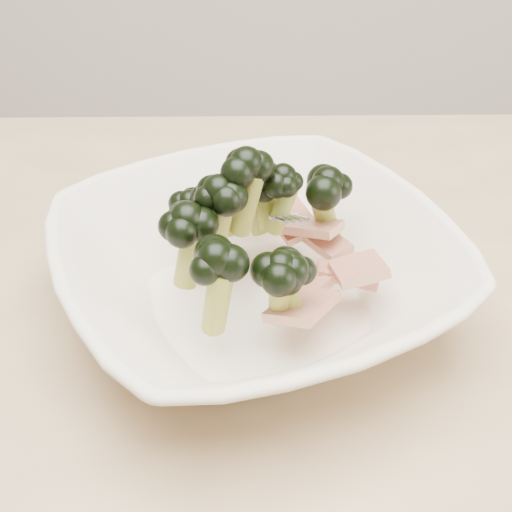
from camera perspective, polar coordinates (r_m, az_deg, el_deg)
name	(u,v)px	position (r m, az deg, el deg)	size (l,w,h in m)	color
dining_table	(231,453)	(0.58, -2.00, -15.46)	(1.20, 0.80, 0.75)	tan
broccoli_dish	(256,265)	(0.52, -0.02, -0.76)	(0.38, 0.38, 0.14)	silver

